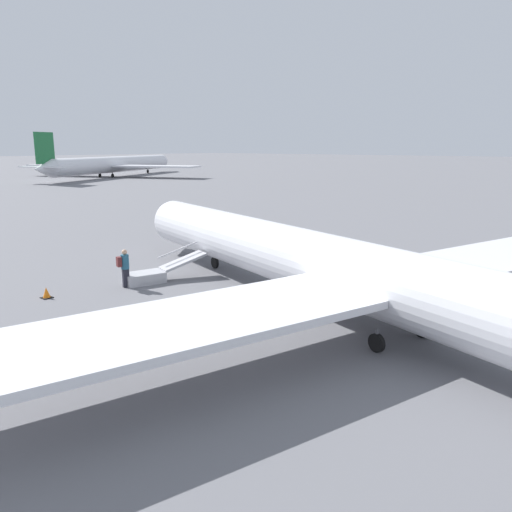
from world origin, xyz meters
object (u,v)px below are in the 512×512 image
object	(u,v)px
passenger	(124,266)
airplane_main	(359,275)
airplane_far_left	(114,164)
boarding_stairs	(152,274)

from	to	relation	value
passenger	airplane_main	bearing A→B (deg)	-61.51
airplane_far_left	boarding_stairs	bearing A→B (deg)	-147.12
airplane_far_left	passenger	world-z (taller)	airplane_far_left
airplane_far_left	boarding_stairs	xyz separation A→B (m)	(-70.28, 47.21, -2.13)
boarding_stairs	passenger	world-z (taller)	passenger
boarding_stairs	airplane_main	bearing A→B (deg)	-68.75
airplane_main	passenger	bearing A→B (deg)	28.49
airplane_far_left	passenger	bearing A→B (deg)	-147.96
airplane_main	airplane_far_left	bearing A→B (deg)	-13.01
airplane_far_left	boarding_stairs	distance (m)	84.69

